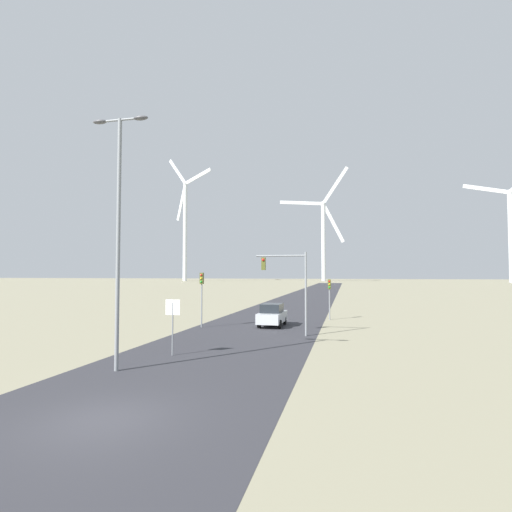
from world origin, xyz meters
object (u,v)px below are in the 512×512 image
at_px(traffic_light_post_near_left, 202,287).
at_px(wind_turbine_far_left, 185,221).
at_px(streetlamp, 119,214).
at_px(car_approaching, 272,315).
at_px(wind_turbine_center, 511,226).
at_px(stop_sign_near, 173,316).
at_px(wind_turbine_left, 323,231).
at_px(traffic_light_post_near_right, 329,290).
at_px(traffic_light_mast_overhead, 288,277).

height_order(traffic_light_post_near_left, wind_turbine_far_left, wind_turbine_far_left).
xyz_separation_m(streetlamp, car_approaching, (4.00, 16.13, -6.03)).
xyz_separation_m(wind_turbine_far_left, wind_turbine_center, (162.11, -1.74, -6.96)).
bearing_deg(stop_sign_near, streetlamp, -105.48).
relative_size(streetlamp, car_approaching, 2.73).
height_order(stop_sign_near, wind_turbine_left, wind_turbine_left).
relative_size(streetlamp, wind_turbine_far_left, 0.16).
height_order(car_approaching, wind_turbine_center, wind_turbine_center).
relative_size(traffic_light_post_near_right, wind_turbine_center, 0.07).
xyz_separation_m(streetlamp, traffic_light_post_near_left, (-1.36, 14.16, -3.77)).
height_order(streetlamp, stop_sign_near, streetlamp).
relative_size(streetlamp, stop_sign_near, 3.88).
height_order(wind_turbine_far_left, wind_turbine_left, wind_turbine_far_left).
xyz_separation_m(traffic_light_post_near_right, wind_turbine_left, (-10.93, 186.54, 24.88)).
relative_size(streetlamp, wind_turbine_center, 0.20).
bearing_deg(streetlamp, traffic_light_post_near_left, 95.47).
bearing_deg(wind_turbine_far_left, streetlamp, -67.85).
xyz_separation_m(traffic_light_post_near_right, wind_turbine_far_left, (-86.24, 169.68, 30.50)).
xyz_separation_m(traffic_light_post_near_left, traffic_light_post_near_right, (9.72, 7.45, -0.43)).
distance_m(stop_sign_near, wind_turbine_left, 206.16).
distance_m(traffic_light_post_near_right, wind_turbine_left, 188.51).
distance_m(traffic_light_mast_overhead, wind_turbine_left, 198.06).
relative_size(traffic_light_post_near_left, traffic_light_post_near_right, 1.16).
distance_m(streetlamp, stop_sign_near, 6.17).
xyz_separation_m(stop_sign_near, wind_turbine_left, (-3.57, 204.54, 25.57)).
height_order(streetlamp, wind_turbine_center, wind_turbine_center).
xyz_separation_m(traffic_light_post_near_left, wind_turbine_left, (-1.21, 193.99, 24.45)).
bearing_deg(wind_turbine_left, traffic_light_mast_overhead, -87.51).
xyz_separation_m(stop_sign_near, car_approaching, (3.00, 12.52, -1.13)).
xyz_separation_m(stop_sign_near, traffic_light_post_near_left, (-2.36, 10.54, 1.13)).
bearing_deg(wind_turbine_far_left, stop_sign_near, -67.20).
relative_size(traffic_light_post_near_left, wind_turbine_center, 0.08).
height_order(traffic_light_mast_overhead, wind_turbine_far_left, wind_turbine_far_left).
bearing_deg(car_approaching, traffic_light_post_near_left, -159.78).
height_order(traffic_light_post_near_right, wind_turbine_left, wind_turbine_left).
xyz_separation_m(stop_sign_near, wind_turbine_far_left, (-78.88, 187.68, 31.20)).
distance_m(traffic_light_mast_overhead, car_approaching, 5.79).
bearing_deg(wind_turbine_left, car_approaching, -88.04).
xyz_separation_m(streetlamp, stop_sign_near, (1.00, 3.61, -4.90)).
bearing_deg(traffic_light_post_near_left, traffic_light_mast_overhead, -18.66).
distance_m(traffic_light_post_near_left, traffic_light_mast_overhead, 7.78).
xyz_separation_m(stop_sign_near, wind_turbine_center, (83.23, 185.94, 24.24)).
height_order(traffic_light_post_near_right, traffic_light_mast_overhead, traffic_light_mast_overhead).
relative_size(wind_turbine_far_left, wind_turbine_left, 1.11).
distance_m(streetlamp, wind_turbine_center, 208.32).
bearing_deg(stop_sign_near, wind_turbine_center, 65.88).
height_order(traffic_light_mast_overhead, wind_turbine_left, wind_turbine_left).
distance_m(car_approaching, wind_turbine_left, 193.98).
relative_size(traffic_light_post_near_right, wind_turbine_far_left, 0.05).
height_order(stop_sign_near, traffic_light_mast_overhead, traffic_light_mast_overhead).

